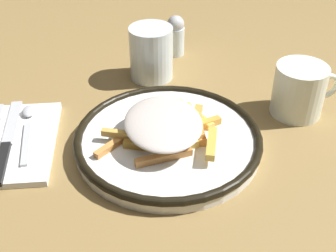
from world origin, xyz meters
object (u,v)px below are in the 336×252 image
(plate, at_px, (168,139))
(fries_heap, at_px, (166,125))
(coffee_mug, at_px, (300,90))
(knife, at_px, (6,146))
(salt_shaker, at_px, (176,35))
(water_glass, at_px, (152,53))
(spoon, at_px, (28,123))
(napkin, at_px, (9,143))

(plate, height_order, fries_heap, fries_heap)
(plate, bearing_deg, coffee_mug, 14.95)
(knife, xyz_separation_m, salt_shaker, (0.30, 0.29, 0.03))
(water_glass, bearing_deg, knife, -140.95)
(fries_heap, xyz_separation_m, spoon, (-0.21, 0.07, -0.03))
(spoon, bearing_deg, fries_heap, -19.26)
(plate, bearing_deg, napkin, 171.07)
(fries_heap, height_order, napkin, fries_heap)
(coffee_mug, bearing_deg, knife, -174.92)
(knife, relative_size, spoon, 1.38)
(spoon, relative_size, water_glass, 1.52)
(spoon, height_order, coffee_mug, coffee_mug)
(spoon, bearing_deg, plate, -18.62)
(spoon, bearing_deg, napkin, -126.98)
(spoon, bearing_deg, salt_shaker, 39.87)
(fries_heap, xyz_separation_m, napkin, (-0.24, 0.04, -0.04))
(plate, relative_size, fries_heap, 1.43)
(knife, distance_m, spoon, 0.06)
(plate, distance_m, knife, 0.24)
(fries_heap, bearing_deg, napkin, 170.55)
(water_glass, bearing_deg, napkin, -143.71)
(salt_shaker, bearing_deg, napkin, -138.72)
(coffee_mug, xyz_separation_m, salt_shaker, (-0.17, 0.24, -0.00))
(plate, relative_size, napkin, 1.45)
(fries_heap, relative_size, coffee_mug, 1.77)
(coffee_mug, relative_size, salt_shaker, 1.34)
(coffee_mug, height_order, salt_shaker, coffee_mug)
(napkin, height_order, knife, knife)
(knife, bearing_deg, fries_heap, -5.02)
(plate, distance_m, napkin, 0.25)
(plate, height_order, water_glass, water_glass)
(fries_heap, height_order, salt_shaker, salt_shaker)
(plate, bearing_deg, water_glass, 89.70)
(napkin, bearing_deg, salt_shaker, 41.28)
(plate, relative_size, knife, 1.37)
(fries_heap, relative_size, spoon, 1.32)
(fries_heap, bearing_deg, spoon, 160.74)
(napkin, height_order, salt_shaker, salt_shaker)
(spoon, relative_size, salt_shaker, 1.81)
(coffee_mug, bearing_deg, salt_shaker, 124.91)
(fries_heap, xyz_separation_m, salt_shaker, (0.06, 0.31, -0.00))
(water_glass, height_order, coffee_mug, water_glass)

